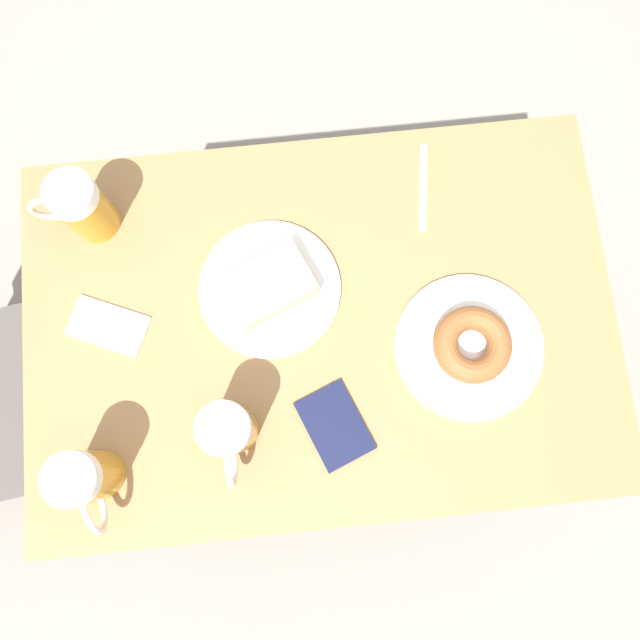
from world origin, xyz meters
TOP-DOWN VIEW (x-y plane):
  - ground_plane at (0.00, 0.00)m, footprint 8.00×8.00m
  - table at (0.00, 0.00)m, footprint 0.67×1.00m
  - plate_with_cake at (0.07, 0.08)m, footprint 0.24×0.24m
  - plate_with_donut at (-0.07, -0.24)m, footprint 0.25×0.25m
  - beer_mug_left at (0.22, 0.37)m, footprint 0.08×0.13m
  - beer_mug_center at (-0.17, 0.16)m, footprint 0.13×0.08m
  - beer_mug_right at (-0.22, 0.38)m, footprint 0.13×0.08m
  - napkin_folded at (0.03, 0.36)m, footprint 0.12×0.15m
  - fork at (0.22, -0.21)m, footprint 0.16×0.04m
  - passport_near_edge at (-0.17, -0.01)m, footprint 0.15×0.13m

SIDE VIEW (x-z plane):
  - ground_plane at x=0.00m, z-range 0.00..0.00m
  - table at x=0.00m, z-range 0.30..1.05m
  - fork at x=0.22m, z-range 0.75..0.75m
  - napkin_folded at x=0.03m, z-range 0.75..0.75m
  - passport_near_edge at x=-0.17m, z-range 0.75..0.76m
  - plate_with_cake at x=0.07m, z-range 0.74..0.79m
  - plate_with_donut at x=-0.07m, z-range 0.74..0.79m
  - beer_mug_left at x=0.22m, z-range 0.75..0.89m
  - beer_mug_center at x=-0.17m, z-range 0.75..0.89m
  - beer_mug_right at x=-0.22m, z-range 0.75..0.89m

